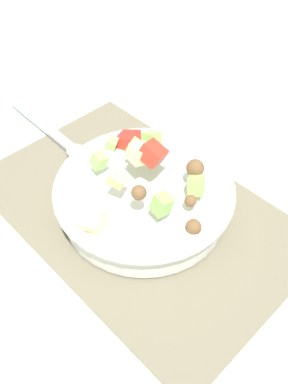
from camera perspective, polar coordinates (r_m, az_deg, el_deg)
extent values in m
plane|color=silver|center=(0.66, -0.92, -2.47)|extent=(2.40, 2.40, 0.00)
cube|color=#756B56|center=(0.66, -0.92, -2.30)|extent=(0.50, 0.32, 0.01)
cylinder|color=white|center=(0.63, 0.00, -0.89)|extent=(0.25, 0.25, 0.05)
torus|color=white|center=(0.62, 0.00, 0.61)|extent=(0.27, 0.27, 0.02)
cube|color=beige|center=(0.56, -7.16, -3.87)|extent=(0.04, 0.05, 0.04)
cube|color=#E5D684|center=(0.57, -3.58, 1.80)|extent=(0.03, 0.03, 0.03)
cube|color=beige|center=(0.60, -0.51, 5.24)|extent=(0.03, 0.04, 0.03)
cube|color=#A3CC6B|center=(0.67, -4.42, 6.57)|extent=(0.03, 0.02, 0.03)
cube|color=#A3CC6B|center=(0.62, -1.26, 6.01)|extent=(0.03, 0.03, 0.04)
cube|color=#A3CC6B|center=(0.62, -6.11, 4.30)|extent=(0.03, 0.02, 0.03)
sphere|color=brown|center=(0.57, 6.55, -4.91)|extent=(0.03, 0.03, 0.02)
cube|color=#BC3828|center=(0.59, 1.18, 5.25)|extent=(0.04, 0.04, 0.04)
cube|color=#A3CC6B|center=(0.59, 7.11, 0.92)|extent=(0.03, 0.03, 0.04)
cube|color=red|center=(0.68, -2.09, 6.91)|extent=(0.05, 0.04, 0.04)
sphere|color=brown|center=(0.55, -0.70, -0.10)|extent=(0.03, 0.03, 0.03)
cube|color=#93C160|center=(0.55, 2.44, -1.68)|extent=(0.03, 0.03, 0.03)
sphere|color=brown|center=(0.57, 6.34, -1.23)|extent=(0.02, 0.02, 0.02)
sphere|color=brown|center=(0.60, 6.97, 3.26)|extent=(0.03, 0.03, 0.04)
cube|color=#A3CC6B|center=(0.63, 1.05, 6.87)|extent=(0.03, 0.03, 0.04)
cube|color=#9EC656|center=(0.66, 0.92, 7.01)|extent=(0.03, 0.03, 0.03)
ellipsoid|color=#B7B7BC|center=(0.74, -8.85, 5.27)|extent=(0.06, 0.04, 0.01)
cube|color=#B7B7BC|center=(0.82, -13.69, 8.94)|extent=(0.20, 0.02, 0.01)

